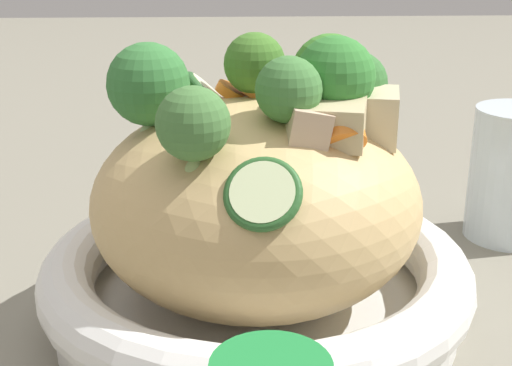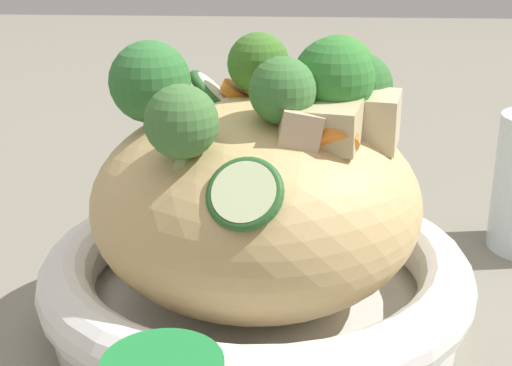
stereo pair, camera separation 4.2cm
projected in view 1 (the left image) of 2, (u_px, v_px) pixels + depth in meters
ground_plane at (256, 317)px, 0.45m from camera, size 3.00×3.00×0.00m
serving_bowl at (256, 280)px, 0.44m from camera, size 0.26×0.26×0.05m
noodle_heap at (256, 202)px, 0.42m from camera, size 0.19×0.19×0.12m
broccoli_florets at (272, 85)px, 0.40m from camera, size 0.15×0.17×0.07m
carrot_coins at (287, 109)px, 0.42m from camera, size 0.13×0.08×0.05m
zucchini_slices at (228, 136)px, 0.38m from camera, size 0.14×0.06×0.05m
chicken_chunks at (346, 120)px, 0.39m from camera, size 0.07×0.07×0.03m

